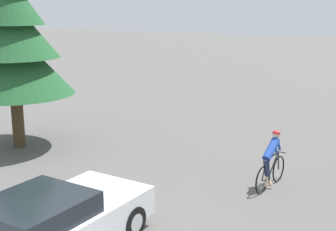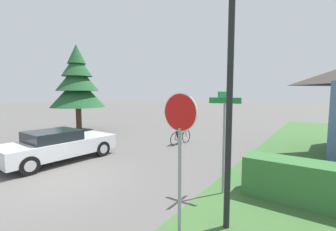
{
  "view_description": "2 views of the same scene",
  "coord_description": "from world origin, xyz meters",
  "px_view_note": "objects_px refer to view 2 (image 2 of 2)",
  "views": [
    {
      "loc": [
        3.79,
        -4.67,
        4.68
      ],
      "look_at": [
        -2.23,
        5.99,
        1.8
      ],
      "focal_mm": 50.0,
      "sensor_mm": 36.0,
      "label": 1
    },
    {
      "loc": [
        6.87,
        -3.77,
        2.81
      ],
      "look_at": [
        -0.35,
        6.66,
        1.57
      ],
      "focal_mm": 24.0,
      "sensor_mm": 36.0,
      "label": 2
    }
  ],
  "objects_px": {
    "street_name_sign": "(224,124)",
    "conifer_tall_near": "(77,83)",
    "street_lamp": "(230,69)",
    "sedan_left_lane": "(58,145)",
    "cyclist": "(181,131)",
    "stop_sign": "(180,136)"
  },
  "relations": [
    {
      "from": "cyclist",
      "to": "conifer_tall_near",
      "type": "relative_size",
      "value": 0.28
    },
    {
      "from": "sedan_left_lane",
      "to": "stop_sign",
      "type": "bearing_deg",
      "value": -98.71
    },
    {
      "from": "street_lamp",
      "to": "street_name_sign",
      "type": "height_order",
      "value": "street_lamp"
    },
    {
      "from": "street_name_sign",
      "to": "conifer_tall_near",
      "type": "relative_size",
      "value": 0.45
    },
    {
      "from": "sedan_left_lane",
      "to": "cyclist",
      "type": "height_order",
      "value": "cyclist"
    },
    {
      "from": "cyclist",
      "to": "street_lamp",
      "type": "height_order",
      "value": "street_lamp"
    },
    {
      "from": "stop_sign",
      "to": "conifer_tall_near",
      "type": "relative_size",
      "value": 0.44
    },
    {
      "from": "sedan_left_lane",
      "to": "cyclist",
      "type": "bearing_deg",
      "value": -21.79
    },
    {
      "from": "stop_sign",
      "to": "street_name_sign",
      "type": "bearing_deg",
      "value": -88.42
    },
    {
      "from": "street_name_sign",
      "to": "street_lamp",
      "type": "bearing_deg",
      "value": -66.32
    },
    {
      "from": "sedan_left_lane",
      "to": "cyclist",
      "type": "distance_m",
      "value": 6.14
    },
    {
      "from": "cyclist",
      "to": "street_lamp",
      "type": "distance_m",
      "value": 8.28
    },
    {
      "from": "cyclist",
      "to": "conifer_tall_near",
      "type": "height_order",
      "value": "conifer_tall_near"
    },
    {
      "from": "street_lamp",
      "to": "conifer_tall_near",
      "type": "xyz_separation_m",
      "value": [
        -13.49,
        5.56,
        0.29
      ]
    },
    {
      "from": "street_name_sign",
      "to": "conifer_tall_near",
      "type": "bearing_deg",
      "value": 162.48
    },
    {
      "from": "sedan_left_lane",
      "to": "street_name_sign",
      "type": "height_order",
      "value": "street_name_sign"
    },
    {
      "from": "conifer_tall_near",
      "to": "street_name_sign",
      "type": "bearing_deg",
      "value": -17.52
    },
    {
      "from": "sedan_left_lane",
      "to": "street_name_sign",
      "type": "distance_m",
      "value": 6.98
    },
    {
      "from": "sedan_left_lane",
      "to": "street_lamp",
      "type": "xyz_separation_m",
      "value": [
        7.46,
        -0.58,
        2.63
      ]
    },
    {
      "from": "street_lamp",
      "to": "conifer_tall_near",
      "type": "distance_m",
      "value": 14.59
    },
    {
      "from": "sedan_left_lane",
      "to": "street_lamp",
      "type": "relative_size",
      "value": 0.87
    },
    {
      "from": "cyclist",
      "to": "street_lamp",
      "type": "bearing_deg",
      "value": -134.87
    }
  ]
}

